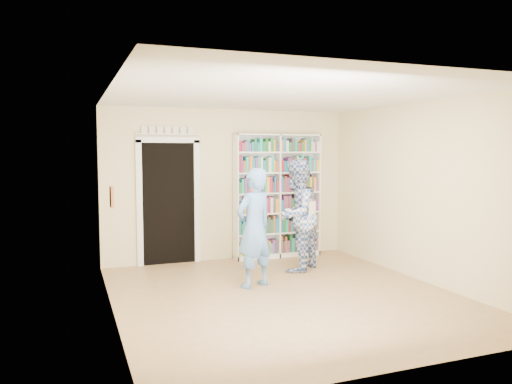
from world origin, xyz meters
The scene contains 11 objects.
floor centered at (0.00, 0.00, 0.00)m, with size 5.00×5.00×0.00m, color olive.
ceiling centered at (0.00, 0.00, 2.70)m, with size 5.00×5.00×0.00m, color white.
wall_back centered at (0.00, 2.50, 1.35)m, with size 4.50×4.50×0.00m, color beige.
wall_left centered at (-2.25, 0.00, 1.35)m, with size 5.00×5.00×0.00m, color beige.
wall_right centered at (2.25, 0.00, 1.35)m, with size 5.00×5.00×0.00m, color beige.
bookshelf centered at (0.89, 2.34, 1.14)m, with size 1.65×0.31×2.26m.
doorway centered at (-1.10, 2.48, 1.18)m, with size 1.10×0.08×2.43m.
wall_art centered at (-2.23, 0.20, 1.40)m, with size 0.03×0.25×0.25m, color brown.
man_blue centered at (-0.24, 0.56, 0.86)m, with size 0.63×0.41×1.72m, color #5684BF.
man_plaid centered at (0.76, 1.24, 0.91)m, with size 0.89×0.69×1.83m, color #304D93.
paper_sheet centered at (0.93, 1.02, 1.01)m, with size 0.21×0.01×0.30m, color white.
Camera 1 is at (-2.73, -6.07, 1.96)m, focal length 35.00 mm.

